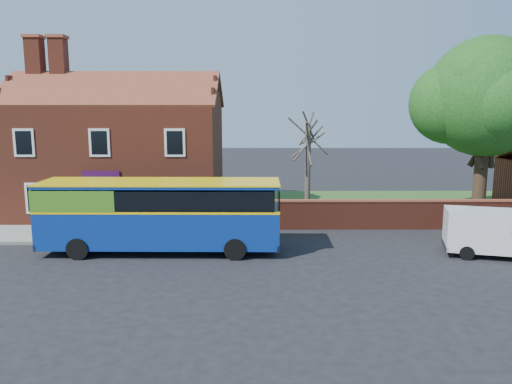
{
  "coord_description": "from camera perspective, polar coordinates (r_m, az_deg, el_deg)",
  "views": [
    {
      "loc": [
        1.21,
        -19.03,
        6.5
      ],
      "look_at": [
        1.3,
        5.0,
        2.37
      ],
      "focal_mm": 35.0,
      "sensor_mm": 36.0,
      "label": 1
    }
  ],
  "objects": [
    {
      "name": "ground",
      "position": [
        20.15,
        -3.69,
        -9.09
      ],
      "size": [
        120.0,
        120.0,
        0.0
      ],
      "primitive_type": "plane",
      "color": "black",
      "rests_on": "ground"
    },
    {
      "name": "kerb",
      "position": [
        25.28,
        -19.25,
        -5.54
      ],
      "size": [
        18.0,
        0.15,
        0.14
      ],
      "primitive_type": "cube",
      "color": "slate",
      "rests_on": "ground"
    },
    {
      "name": "bus",
      "position": [
        22.83,
        -11.65,
        -2.25
      ],
      "size": [
        10.63,
        2.86,
        3.23
      ],
      "rotation": [
        0.0,
        0.0,
        -0.01
      ],
      "color": "navy",
      "rests_on": "ground"
    },
    {
      "name": "van_near",
      "position": [
        24.24,
        26.26,
        -4.06
      ],
      "size": [
        4.93,
        2.94,
        2.03
      ],
      "rotation": [
        0.0,
        0.0,
        -0.25
      ],
      "color": "silver",
      "rests_on": "ground"
    },
    {
      "name": "bare_tree",
      "position": [
        28.45,
        5.94,
        2.73
      ],
      "size": [
        2.22,
        2.65,
        5.93
      ],
      "color": "#4C4238",
      "rests_on": "ground"
    },
    {
      "name": "grass_strip",
      "position": [
        34.74,
        19.64,
        -1.56
      ],
      "size": [
        26.0,
        12.0,
        0.04
      ],
      "primitive_type": "cube",
      "color": "#426B28",
      "rests_on": "ground"
    },
    {
      "name": "large_tree",
      "position": [
        31.69,
        24.81,
        9.45
      ],
      "size": [
        8.54,
        6.75,
        10.41
      ],
      "color": "black",
      "rests_on": "ground"
    },
    {
      "name": "pavement",
      "position": [
        26.89,
        -18.05,
        -4.59
      ],
      "size": [
        18.0,
        3.5,
        0.12
      ],
      "primitive_type": "cube",
      "color": "gray",
      "rests_on": "ground"
    },
    {
      "name": "boundary_wall",
      "position": [
        29.14,
        23.68,
        -2.33
      ],
      "size": [
        22.0,
        0.38,
        1.6
      ],
      "color": "maroon",
      "rests_on": "ground"
    },
    {
      "name": "shop_building",
      "position": [
        31.77,
        -15.27,
        3.84
      ],
      "size": [
        12.3,
        8.13,
        10.5
      ],
      "color": "brown",
      "rests_on": "ground"
    }
  ]
}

